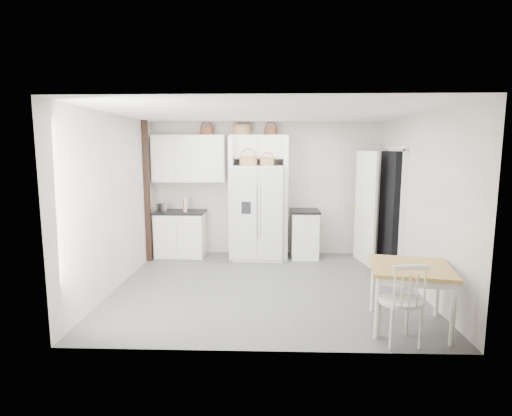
{
  "coord_description": "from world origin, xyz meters",
  "views": [
    {
      "loc": [
        0.05,
        -5.89,
        2.08
      ],
      "look_at": [
        -0.16,
        0.4,
        1.15
      ],
      "focal_mm": 28.0,
      "sensor_mm": 36.0,
      "label": 1
    }
  ],
  "objects": [
    {
      "name": "wall_left",
      "position": [
        -2.25,
        0.0,
        1.3
      ],
      "size": [
        0.0,
        4.0,
        4.0
      ],
      "primitive_type": "plane",
      "rotation": [
        1.57,
        0.0,
        1.57
      ],
      "color": "#B0A89C",
      "rests_on": "floor"
    },
    {
      "name": "wall_back",
      "position": [
        0.0,
        2.0,
        1.3
      ],
      "size": [
        4.5,
        0.0,
        4.5
      ],
      "primitive_type": "plane",
      "rotation": [
        1.57,
        0.0,
        0.0
      ],
      "color": "#B0A89C",
      "rests_on": "floor"
    },
    {
      "name": "ceiling",
      "position": [
        0.0,
        0.0,
        2.6
      ],
      "size": [
        4.5,
        4.5,
        0.0
      ],
      "primitive_type": "plane",
      "color": "white",
      "rests_on": "wall_back"
    },
    {
      "name": "cookbook_cream",
      "position": [
        -1.55,
        1.62,
        1.03
      ],
      "size": [
        0.08,
        0.18,
        0.27
      ],
      "primitive_type": "cube",
      "rotation": [
        0.0,
        0.0,
        0.22
      ],
      "color": "beige",
      "rests_on": "counter_left"
    },
    {
      "name": "trim_post",
      "position": [
        -2.2,
        1.35,
        1.3
      ],
      "size": [
        0.09,
        0.09,
        2.6
      ],
      "primitive_type": "cube",
      "color": "black",
      "rests_on": "floor"
    },
    {
      "name": "base_cab_left",
      "position": [
        -1.67,
        1.7,
        0.43
      ],
      "size": [
        0.92,
        0.58,
        0.86
      ],
      "primitive_type": "cube",
      "color": "silver",
      "rests_on": "floor"
    },
    {
      "name": "fridge_panel_right",
      "position": [
        0.36,
        1.7,
        1.15
      ],
      "size": [
        0.08,
        0.6,
        2.3
      ],
      "primitive_type": "cube",
      "color": "silver",
      "rests_on": "floor"
    },
    {
      "name": "basket_upper_c",
      "position": [
        -1.15,
        1.83,
        2.42
      ],
      "size": [
        0.25,
        0.25,
        0.15
      ],
      "primitive_type": "cylinder",
      "color": "#5A3119",
      "rests_on": "upper_cabinet"
    },
    {
      "name": "counter_left",
      "position": [
        -1.67,
        1.7,
        0.88
      ],
      "size": [
        0.96,
        0.62,
        0.04
      ],
      "primitive_type": "cube",
      "color": "black",
      "rests_on": "base_cab_left"
    },
    {
      "name": "wall_right",
      "position": [
        2.25,
        0.0,
        1.3
      ],
      "size": [
        0.0,
        4.0,
        4.0
      ],
      "primitive_type": "plane",
      "rotation": [
        1.57,
        0.0,
        -1.57
      ],
      "color": "#B0A89C",
      "rests_on": "floor"
    },
    {
      "name": "toaster",
      "position": [
        -2.0,
        1.65,
        0.97
      ],
      "size": [
        0.24,
        0.17,
        0.15
      ],
      "primitive_type": "cube",
      "rotation": [
        0.0,
        0.0,
        -0.19
      ],
      "color": "silver",
      "rests_on": "counter_left"
    },
    {
      "name": "doorway_void",
      "position": [
        2.16,
        1.0,
        1.02
      ],
      "size": [
        0.18,
        0.85,
        2.05
      ],
      "primitive_type": "cube",
      "color": "black",
      "rests_on": "floor"
    },
    {
      "name": "refrigerator",
      "position": [
        -0.15,
        1.63,
        0.89
      ],
      "size": [
        0.92,
        0.74,
        1.78
      ],
      "primitive_type": "cube",
      "color": "silver",
      "rests_on": "floor"
    },
    {
      "name": "door_slab",
      "position": [
        1.8,
        1.33,
        1.02
      ],
      "size": [
        0.21,
        0.79,
        2.05
      ],
      "primitive_type": "cube",
      "rotation": [
        0.0,
        0.0,
        -1.36
      ],
      "color": "white",
      "rests_on": "floor"
    },
    {
      "name": "cookbook_red",
      "position": [
        -1.57,
        1.62,
        1.01
      ],
      "size": [
        0.04,
        0.16,
        0.23
      ],
      "primitive_type": "cube",
      "rotation": [
        0.0,
        0.0,
        0.05
      ],
      "color": "#BC2F34",
      "rests_on": "counter_left"
    },
    {
      "name": "fridge_panel_left",
      "position": [
        -0.66,
        1.7,
        1.15
      ],
      "size": [
        0.08,
        0.6,
        2.3
      ],
      "primitive_type": "cube",
      "color": "silver",
      "rests_on": "floor"
    },
    {
      "name": "counter_right",
      "position": [
        0.74,
        1.7,
        0.91
      ],
      "size": [
        0.54,
        0.64,
        0.04
      ],
      "primitive_type": "cube",
      "color": "black",
      "rests_on": "base_cab_right"
    },
    {
      "name": "basket_bridge_a",
      "position": [
        -0.48,
        1.83,
        2.44
      ],
      "size": [
        0.34,
        0.34,
        0.19
      ],
      "primitive_type": "cylinder",
      "color": "#9D6C3E",
      "rests_on": "bridge_cabinet"
    },
    {
      "name": "basket_fridge_b",
      "position": [
        0.01,
        1.53,
        1.85
      ],
      "size": [
        0.25,
        0.25,
        0.14
      ],
      "primitive_type": "cylinder",
      "color": "#9D6C3E",
      "rests_on": "refrigerator"
    },
    {
      "name": "base_cab_right",
      "position": [
        0.74,
        1.7,
        0.44
      ],
      "size": [
        0.5,
        0.6,
        0.89
      ],
      "primitive_type": "cube",
      "color": "silver",
      "rests_on": "floor"
    },
    {
      "name": "dining_table",
      "position": [
        1.7,
        -1.36,
        0.37
      ],
      "size": [
        1.05,
        1.05,
        0.74
      ],
      "primitive_type": "cube",
      "rotation": [
        0.0,
        0.0,
        -0.19
      ],
      "color": "#AA7B2D",
      "rests_on": "floor"
    },
    {
      "name": "upper_cabinet",
      "position": [
        -1.5,
        1.83,
        1.9
      ],
      "size": [
        1.4,
        0.34,
        0.9
      ],
      "primitive_type": "cube",
      "color": "silver",
      "rests_on": "wall_back"
    },
    {
      "name": "basket_fridge_a",
      "position": [
        -0.34,
        1.53,
        1.87
      ],
      "size": [
        0.32,
        0.32,
        0.17
      ],
      "primitive_type": "cylinder",
      "color": "#9D6C3E",
      "rests_on": "refrigerator"
    },
    {
      "name": "windsor_chair",
      "position": [
        1.47,
        -1.75,
        0.47
      ],
      "size": [
        0.5,
        0.47,
        0.93
      ],
      "primitive_type": "cube",
      "rotation": [
        0.0,
        0.0,
        0.12
      ],
      "color": "silver",
      "rests_on": "floor"
    },
    {
      "name": "bridge_cabinet",
      "position": [
        -0.15,
        1.83,
        2.12
      ],
      "size": [
        1.12,
        0.34,
        0.45
      ],
      "primitive_type": "cube",
      "color": "silver",
      "rests_on": "wall_back"
    },
    {
      "name": "basket_bridge_b",
      "position": [
        0.08,
        1.83,
        2.42
      ],
      "size": [
        0.25,
        0.25,
        0.14
      ],
      "primitive_type": "cylinder",
      "color": "#5A3119",
      "rests_on": "bridge_cabinet"
    },
    {
      "name": "floor",
      "position": [
        0.0,
        0.0,
        0.0
      ],
      "size": [
        4.5,
        4.5,
        0.0
      ],
      "primitive_type": "plane",
      "color": "#404040",
      "rests_on": "ground"
    }
  ]
}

